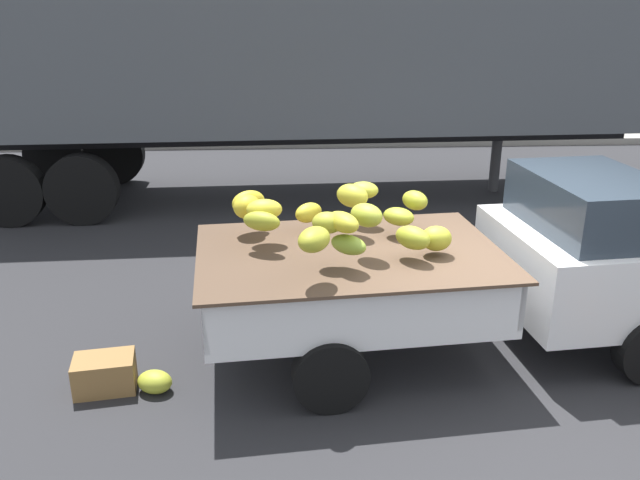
{
  "coord_description": "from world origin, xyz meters",
  "views": [
    {
      "loc": [
        -1.94,
        -5.32,
        3.22
      ],
      "look_at": [
        -1.65,
        0.25,
        1.16
      ],
      "focal_mm": 36.33,
      "sensor_mm": 36.0,
      "label": 1
    }
  ],
  "objects_px": {
    "pickup_truck": "(542,258)",
    "fallen_banana_bunch_near_tailgate": "(155,382)",
    "semi_trailer": "(307,46)",
    "produce_crate": "(105,373)"
  },
  "relations": [
    {
      "from": "semi_trailer",
      "to": "fallen_banana_bunch_near_tailgate",
      "type": "distance_m",
      "value": 6.72
    },
    {
      "from": "pickup_truck",
      "to": "fallen_banana_bunch_near_tailgate",
      "type": "relative_size",
      "value": 16.14
    },
    {
      "from": "pickup_truck",
      "to": "fallen_banana_bunch_near_tailgate",
      "type": "xyz_separation_m",
      "value": [
        -3.64,
        -0.74,
        -0.79
      ]
    },
    {
      "from": "semi_trailer",
      "to": "produce_crate",
      "type": "xyz_separation_m",
      "value": [
        -2.0,
        -5.99,
        -2.39
      ]
    },
    {
      "from": "pickup_truck",
      "to": "produce_crate",
      "type": "bearing_deg",
      "value": -176.37
    },
    {
      "from": "semi_trailer",
      "to": "produce_crate",
      "type": "height_order",
      "value": "semi_trailer"
    },
    {
      "from": "pickup_truck",
      "to": "semi_trailer",
      "type": "distance_m",
      "value": 5.95
    },
    {
      "from": "fallen_banana_bunch_near_tailgate",
      "to": "produce_crate",
      "type": "xyz_separation_m",
      "value": [
        -0.44,
        0.07,
        0.05
      ]
    },
    {
      "from": "fallen_banana_bunch_near_tailgate",
      "to": "produce_crate",
      "type": "relative_size",
      "value": 0.6
    },
    {
      "from": "fallen_banana_bunch_near_tailgate",
      "to": "pickup_truck",
      "type": "bearing_deg",
      "value": 11.45
    }
  ]
}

